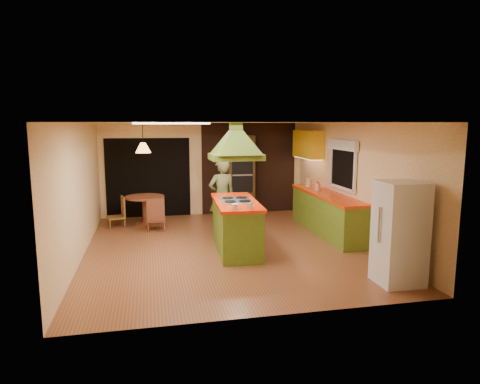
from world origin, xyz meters
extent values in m
plane|color=brown|center=(0.00, 0.00, 0.00)|extent=(6.50, 6.50, 0.00)
plane|color=#F9E2B3|center=(0.00, 3.25, 1.25)|extent=(5.50, 0.00, 5.50)
plane|color=#F9E2B3|center=(0.00, -3.25, 1.25)|extent=(5.50, 0.00, 5.50)
plane|color=#F9E2B3|center=(-2.75, 0.00, 1.25)|extent=(0.00, 6.50, 6.50)
plane|color=#F9E2B3|center=(2.75, 0.00, 1.25)|extent=(0.00, 6.50, 6.50)
plane|color=silver|center=(0.00, 0.00, 2.50)|extent=(6.50, 6.50, 0.00)
cube|color=#381E14|center=(1.25, 3.23, 1.25)|extent=(2.64, 0.03, 2.50)
cube|color=black|center=(-1.50, 3.23, 1.05)|extent=(2.20, 0.03, 2.10)
cube|color=olive|center=(2.45, 0.60, 0.43)|extent=(0.58, 3.00, 0.86)
cube|color=#E53807|center=(2.45, 0.60, 0.89)|extent=(0.62, 3.05, 0.06)
cube|color=yellow|center=(2.57, 2.20, 1.95)|extent=(0.34, 1.40, 0.70)
cube|color=black|center=(2.72, 0.40, 1.55)|extent=(0.03, 1.16, 0.96)
cube|color=white|center=(2.67, 0.40, 2.02)|extent=(0.10, 1.35, 0.22)
cube|color=white|center=(-1.10, -1.20, 2.48)|extent=(1.20, 0.60, 0.03)
cube|color=#5B8220|center=(0.16, -0.29, 0.47)|extent=(0.85, 1.96, 0.94)
cube|color=red|center=(0.16, -0.29, 0.97)|extent=(0.92, 2.05, 0.06)
cube|color=silver|center=(0.16, -0.29, 1.00)|extent=(0.63, 0.87, 0.02)
cube|color=#4B6619|center=(0.16, -0.29, 1.85)|extent=(1.00, 0.73, 0.12)
pyramid|color=#4B6619|center=(0.16, -0.29, 2.35)|extent=(1.00, 0.73, 0.45)
cube|color=#4B6619|center=(0.16, -0.29, 2.43)|extent=(0.22, 0.22, 0.14)
imported|color=#484F2A|center=(0.11, 1.06, 0.85)|extent=(0.69, 0.52, 1.71)
cube|color=white|center=(2.29, -2.54, 0.81)|extent=(0.67, 0.64, 1.61)
cube|color=#412C15|center=(0.94, 2.95, 1.08)|extent=(0.73, 0.60, 2.16)
cube|color=black|center=(0.94, 2.65, 1.38)|extent=(0.56, 0.04, 0.45)
cube|color=black|center=(0.94, 2.65, 0.88)|extent=(0.56, 0.04, 0.45)
cylinder|color=brown|center=(-1.60, 2.33, 0.69)|extent=(0.95, 0.95, 0.05)
cylinder|color=brown|center=(-1.60, 2.33, 0.36)|extent=(0.14, 0.14, 0.66)
cylinder|color=brown|center=(-1.60, 2.33, 0.03)|extent=(0.53, 0.53, 0.05)
cone|color=#FF9E3F|center=(-1.60, 2.33, 1.90)|extent=(0.47, 0.47, 0.24)
cylinder|color=beige|center=(2.40, 1.63, 1.02)|extent=(0.17, 0.17, 0.21)
cylinder|color=#FFE8CD|center=(2.40, 1.04, 1.00)|extent=(0.14, 0.14, 0.17)
cylinder|color=beige|center=(2.40, 1.08, 1.00)|extent=(0.14, 0.14, 0.15)
camera|label=1|loc=(-1.47, -8.30, 2.49)|focal=32.00mm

